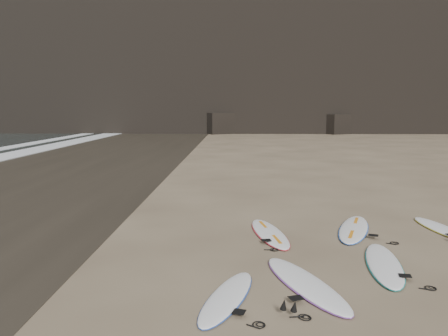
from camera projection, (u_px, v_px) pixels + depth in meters
The scene contains 8 objects.
ground at pixel (448, 273), 8.16m from camera, with size 240.00×240.00×0.00m, color #897559.
wet_sand at pixel (20, 181), 18.35m from camera, with size 12.00×200.00×0.01m, color #383026.
surfboard_0 at pixel (227, 297), 7.06m from camera, with size 0.53×2.23×0.08m, color white.
surfboard_1 at pixel (305, 283), 7.60m from camera, with size 0.65×2.69×0.10m, color white.
surfboard_2 at pixel (384, 264), 8.54m from camera, with size 0.62×2.59×0.09m, color white.
surfboard_5 at pixel (270, 233), 10.64m from camera, with size 0.63×2.61×0.09m, color white.
surfboard_6 at pixel (354, 228), 11.02m from camera, with size 0.66×2.75×0.10m, color white.
surfboard_7 at pixel (442, 229), 11.04m from camera, with size 0.56×2.34×0.08m, color white.
Camera 1 is at (-4.01, -7.91, 3.07)m, focal length 35.00 mm.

